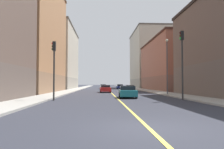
# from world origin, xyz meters

# --- Properties ---
(ground_plane) EXTENTS (400.00, 400.00, 0.00)m
(ground_plane) POSITION_xyz_m (0.00, 0.00, 0.00)
(ground_plane) COLOR #2B2D37
(ground_plane) RESTS_ON ground
(sidewalk_left) EXTENTS (3.15, 168.00, 0.15)m
(sidewalk_left) POSITION_xyz_m (8.26, 49.00, 0.07)
(sidewalk_left) COLOR #9E9B93
(sidewalk_left) RESTS_ON ground
(sidewalk_right) EXTENTS (3.15, 168.00, 0.15)m
(sidewalk_right) POSITION_xyz_m (-8.26, 49.00, 0.07)
(sidewalk_right) COLOR #9E9B93
(sidewalk_right) RESTS_ON ground
(lane_center_stripe) EXTENTS (0.16, 154.00, 0.01)m
(lane_center_stripe) POSITION_xyz_m (0.00, 49.00, 0.01)
(lane_center_stripe) COLOR #E5D14C
(lane_center_stripe) RESTS_ON ground
(building_left_mid) EXTENTS (11.23, 24.62, 11.77)m
(building_left_mid) POSITION_xyz_m (15.30, 42.58, 5.89)
(building_left_mid) COLOR brown
(building_left_mid) RESTS_ON ground
(building_left_far) EXTENTS (11.23, 22.68, 19.94)m
(building_left_far) POSITION_xyz_m (15.30, 68.51, 9.98)
(building_left_far) COLOR #9D9688
(building_left_far) RESTS_ON ground
(building_right_midblock) EXTENTS (11.23, 21.78, 20.40)m
(building_right_midblock) POSITION_xyz_m (-15.30, 31.52, 10.21)
(building_right_midblock) COLOR #8F6B4F
(building_right_midblock) RESTS_ON ground
(building_right_distant) EXTENTS (11.23, 25.07, 17.92)m
(building_right_distant) POSITION_xyz_m (-15.30, 57.59, 8.97)
(building_right_distant) COLOR #9D9688
(building_right_distant) RESTS_ON ground
(traffic_light_left_near) EXTENTS (0.40, 0.32, 6.86)m
(traffic_light_left_near) POSITION_xyz_m (6.27, 13.23, 4.37)
(traffic_light_left_near) COLOR #2D2D2D
(traffic_light_left_near) RESTS_ON ground
(traffic_light_right_near) EXTENTS (0.40, 0.32, 5.69)m
(traffic_light_right_near) POSITION_xyz_m (-6.30, 13.23, 3.70)
(traffic_light_right_near) COLOR #2D2D2D
(traffic_light_right_near) RESTS_ON ground
(street_lamp_left_near) EXTENTS (0.36, 0.36, 7.59)m
(street_lamp_left_near) POSITION_xyz_m (7.29, 21.48, 4.71)
(street_lamp_left_near) COLOR #4C4C51
(street_lamp_left_near) RESTS_ON ground
(car_blue) EXTENTS (1.89, 4.28, 1.31)m
(car_blue) POSITION_xyz_m (3.60, 54.54, 0.64)
(car_blue) COLOR #23389E
(car_blue) RESTS_ON ground
(car_red) EXTENTS (1.99, 4.60, 1.31)m
(car_red) POSITION_xyz_m (-0.99, 31.26, 0.64)
(car_red) COLOR red
(car_red) RESTS_ON ground
(car_teal) EXTENTS (2.08, 4.32, 1.35)m
(car_teal) POSITION_xyz_m (1.26, 16.88, 0.65)
(car_teal) COLOR #196670
(car_teal) RESTS_ON ground
(car_black) EXTENTS (1.90, 4.23, 1.28)m
(car_black) POSITION_xyz_m (3.88, 34.67, 0.64)
(car_black) COLOR black
(car_black) RESTS_ON ground
(car_white) EXTENTS (1.97, 4.31, 1.30)m
(car_white) POSITION_xyz_m (-1.12, 57.15, 0.63)
(car_white) COLOR white
(car_white) RESTS_ON ground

